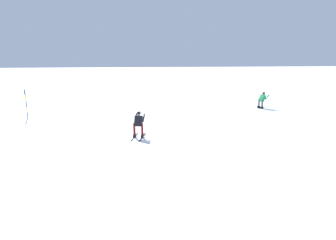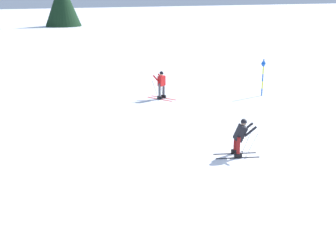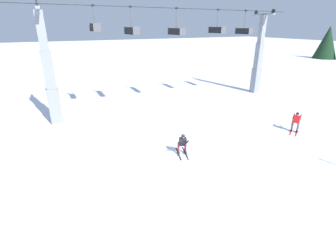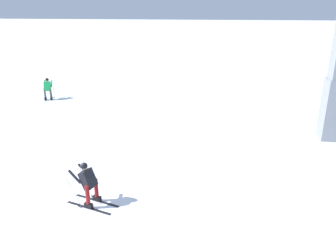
% 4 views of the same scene
% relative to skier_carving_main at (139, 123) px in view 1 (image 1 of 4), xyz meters
% --- Properties ---
extents(ground_plane, '(260.00, 260.00, 0.00)m').
position_rel_skier_carving_main_xyz_m(ground_plane, '(-0.18, -1.07, -0.81)').
color(ground_plane, white).
extents(skier_carving_main, '(1.04, 1.73, 1.54)m').
position_rel_skier_carving_main_xyz_m(skier_carving_main, '(0.00, 0.00, 0.00)').
color(skier_carving_main, black).
rests_on(skier_carving_main, ground_plane).
extents(trail_marker_pole, '(0.07, 0.28, 2.13)m').
position_rel_skier_carving_main_xyz_m(trail_marker_pole, '(7.64, -6.41, 0.34)').
color(trail_marker_pole, blue).
rests_on(trail_marker_pole, ground_plane).
extents(skier_distant_uphill, '(1.84, 1.07, 1.55)m').
position_rel_skier_carving_main_xyz_m(skier_distant_uphill, '(-11.44, -6.94, -0.00)').
color(skier_distant_uphill, white).
rests_on(skier_distant_uphill, ground_plane).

